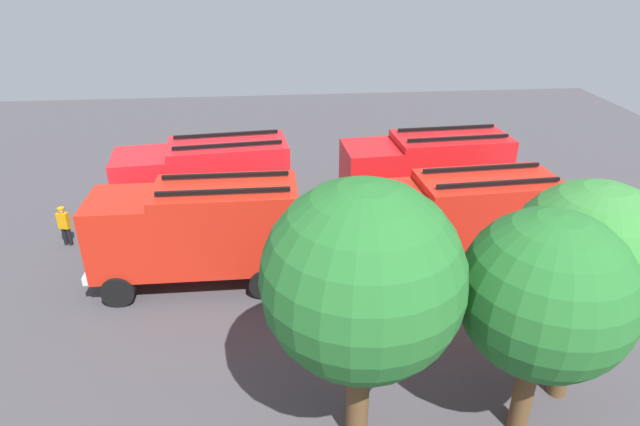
% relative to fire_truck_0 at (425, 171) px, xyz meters
% --- Properties ---
extents(ground_plane, '(49.15, 49.15, 0.00)m').
position_rel_fire_truck_0_xyz_m(ground_plane, '(4.76, 2.13, -2.15)').
color(ground_plane, '#423F44').
extents(fire_truck_0, '(7.33, 3.10, 3.88)m').
position_rel_fire_truck_0_xyz_m(fire_truck_0, '(0.00, 0.00, 0.00)').
color(fire_truck_0, red).
rests_on(fire_truck_0, ground).
extents(fire_truck_1, '(7.41, 3.34, 3.88)m').
position_rel_fire_truck_0_xyz_m(fire_truck_1, '(9.41, 0.01, 0.00)').
color(fire_truck_1, red).
rests_on(fire_truck_1, ground).
extents(fire_truck_2, '(7.33, 3.08, 3.88)m').
position_rel_fire_truck_0_xyz_m(fire_truck_2, '(0.16, 4.66, 0.00)').
color(fire_truck_2, red).
rests_on(fire_truck_2, ground).
extents(fire_truck_3, '(7.20, 2.75, 3.88)m').
position_rel_fire_truck_0_xyz_m(fire_truck_3, '(9.23, 4.43, 0.00)').
color(fire_truck_3, red).
rests_on(fire_truck_3, ground).
extents(firefighter_0, '(0.45, 0.48, 1.77)m').
position_rel_fire_truck_0_xyz_m(firefighter_0, '(9.22, -2.64, -1.16)').
color(firefighter_0, black).
rests_on(firefighter_0, ground).
extents(firefighter_1, '(0.47, 0.34, 1.66)m').
position_rel_fire_truck_0_xyz_m(firefighter_1, '(14.93, 1.22, -1.23)').
color(firefighter_1, black).
rests_on(firefighter_1, ground).
extents(firefighter_2, '(0.41, 0.48, 1.66)m').
position_rel_fire_truck_0_xyz_m(firefighter_2, '(0.87, -3.06, -1.22)').
color(firefighter_2, black).
rests_on(firefighter_2, ground).
extents(tree_0, '(3.96, 3.96, 6.15)m').
position_rel_fire_truck_0_xyz_m(tree_0, '(-0.86, 10.85, 1.98)').
color(tree_0, brown).
rests_on(tree_0, ground).
extents(tree_1, '(3.87, 3.87, 6.00)m').
position_rel_fire_truck_0_xyz_m(tree_1, '(0.72, 11.90, 1.88)').
color(tree_1, brown).
rests_on(tree_1, ground).
extents(tree_2, '(4.38, 4.38, 6.80)m').
position_rel_fire_truck_0_xyz_m(tree_2, '(4.78, 11.75, 2.42)').
color(tree_2, brown).
rests_on(tree_2, ground).
extents(traffic_cone_0, '(0.48, 0.48, 0.69)m').
position_rel_fire_truck_0_xyz_m(traffic_cone_0, '(3.96, -1.86, -1.81)').
color(traffic_cone_0, '#F2600C').
rests_on(traffic_cone_0, ground).
extents(traffic_cone_1, '(0.51, 0.51, 0.74)m').
position_rel_fire_truck_0_xyz_m(traffic_cone_1, '(6.89, -1.78, -1.79)').
color(traffic_cone_1, '#F2600C').
rests_on(traffic_cone_1, ground).
extents(traffic_cone_2, '(0.44, 0.44, 0.64)m').
position_rel_fire_truck_0_xyz_m(traffic_cone_2, '(5.36, 6.62, -1.84)').
color(traffic_cone_2, '#F2600C').
rests_on(traffic_cone_2, ground).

